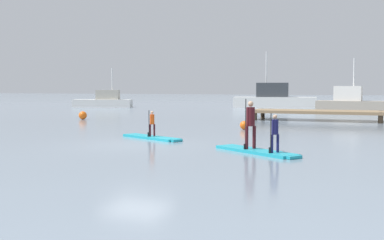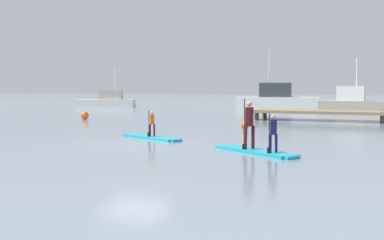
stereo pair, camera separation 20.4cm
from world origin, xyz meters
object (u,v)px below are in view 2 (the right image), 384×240
at_px(paddler_child_solo, 152,122).
at_px(mooring_buoy_near, 245,125).
at_px(fishing_boat_white_large, 277,99).
at_px(fishing_boat_green_midground, 107,101).
at_px(paddler_adult, 249,122).
at_px(paddler_child_front, 273,131).
at_px(mooring_buoy_mid, 85,115).
at_px(trawler_grey_distant, 354,103).
at_px(paddleboard_near, 152,137).
at_px(paddleboard_far, 255,151).

height_order(paddler_child_solo, mooring_buoy_near, paddler_child_solo).
distance_m(fishing_boat_white_large, fishing_boat_green_midground, 18.00).
relative_size(paddler_adult, fishing_boat_white_large, 0.19).
distance_m(paddler_child_front, mooring_buoy_near, 9.61).
bearing_deg(mooring_buoy_mid, mooring_buoy_near, -16.98).
relative_size(paddler_child_solo, mooring_buoy_near, 2.51).
xyz_separation_m(paddler_adult, trawler_grey_distant, (1.41, 27.52, -0.21)).
relative_size(paddler_child_front, mooring_buoy_near, 2.85).
xyz_separation_m(paddleboard_near, paddleboard_far, (5.14, -2.73, 0.00)).
relative_size(trawler_grey_distant, mooring_buoy_mid, 10.95).
relative_size(trawler_grey_distant, mooring_buoy_near, 13.56).
height_order(fishing_boat_white_large, mooring_buoy_mid, fishing_boat_white_large).
bearing_deg(fishing_boat_green_midground, mooring_buoy_mid, -62.40).
height_order(paddleboard_near, fishing_boat_green_midground, fishing_boat_green_midground).
relative_size(paddleboard_near, fishing_boat_white_large, 0.37).
bearing_deg(mooring_buoy_near, mooring_buoy_mid, 163.02).
xyz_separation_m(fishing_boat_green_midground, mooring_buoy_mid, (9.31, -17.80, -0.37)).
relative_size(paddleboard_far, mooring_buoy_mid, 6.01).
height_order(paddler_adult, mooring_buoy_near, paddler_adult).
bearing_deg(paddleboard_far, fishing_boat_green_midground, 128.91).
bearing_deg(paddler_child_solo, fishing_boat_green_midground, 124.95).
distance_m(paddleboard_far, trawler_grey_distant, 27.73).
bearing_deg(mooring_buoy_near, fishing_boat_green_midground, 134.88).
height_order(fishing_boat_white_large, trawler_grey_distant, fishing_boat_white_large).
height_order(paddleboard_near, mooring_buoy_near, mooring_buoy_near).
distance_m(paddleboard_near, paddler_child_solo, 0.64).
bearing_deg(mooring_buoy_mid, fishing_boat_white_large, 71.51).
bearing_deg(mooring_buoy_mid, paddleboard_far, -39.26).
relative_size(paddler_child_front, fishing_boat_white_large, 0.14).
bearing_deg(trawler_grey_distant, paddler_child_front, -90.92).
bearing_deg(fishing_boat_white_large, paddleboard_far, -78.75).
relative_size(paddleboard_far, mooring_buoy_near, 7.44).
bearing_deg(paddleboard_near, mooring_buoy_near, 67.55).
height_order(paddleboard_near, fishing_boat_white_large, fishing_boat_white_large).
xyz_separation_m(paddler_child_solo, trawler_grey_distant, (6.28, 24.98, 0.11)).
xyz_separation_m(mooring_buoy_near, mooring_buoy_mid, (-12.10, 3.69, 0.05)).
bearing_deg(mooring_buoy_near, paddler_adult, -73.17).
xyz_separation_m(paddleboard_near, paddler_child_front, (5.83, -3.22, 0.72)).
distance_m(paddleboard_near, mooring_buoy_mid, 13.55).
xyz_separation_m(paddler_child_solo, mooring_buoy_near, (2.37, 5.74, -0.47)).
bearing_deg(fishing_boat_white_large, fishing_boat_green_midground, -162.00).
xyz_separation_m(paddler_child_solo, paddler_adult, (4.87, -2.54, 0.32)).
xyz_separation_m(paddler_child_front, fishing_boat_white_large, (-7.75, 36.00, 0.13)).
height_order(paddler_child_solo, mooring_buoy_mid, paddler_child_solo).
bearing_deg(paddler_child_solo, paddleboard_far, -27.85).
bearing_deg(paddleboard_near, paddler_child_front, -28.88).
relative_size(paddler_child_front, mooring_buoy_mid, 2.30).
height_order(paddleboard_far, trawler_grey_distant, trawler_grey_distant).
xyz_separation_m(paddleboard_far, mooring_buoy_mid, (-14.87, 12.15, 0.22)).
xyz_separation_m(paddler_child_front, trawler_grey_distant, (0.45, 28.18, 0.02)).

